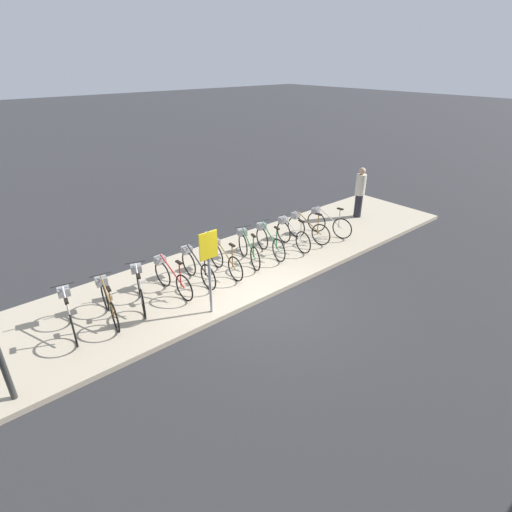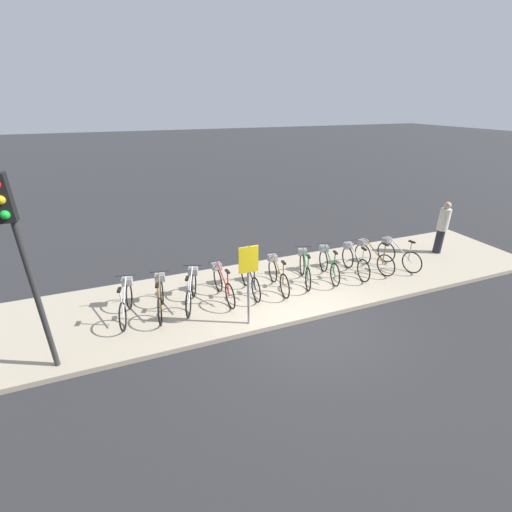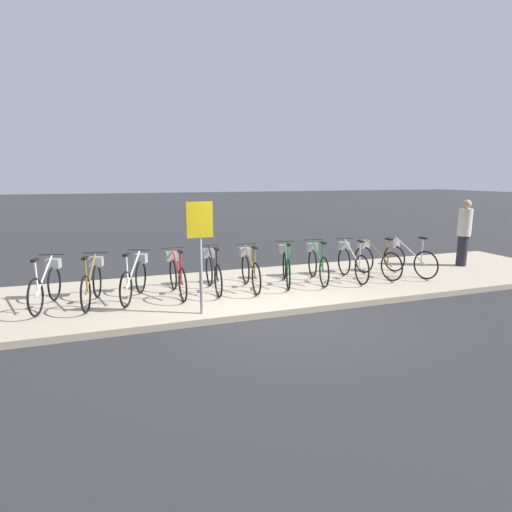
# 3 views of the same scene
# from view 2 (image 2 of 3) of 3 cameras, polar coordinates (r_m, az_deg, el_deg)

# --- Properties ---
(ground_plane) EXTENTS (120.00, 120.00, 0.00)m
(ground_plane) POSITION_cam_2_polar(r_m,az_deg,el_deg) (8.41, 8.27, -10.89)
(ground_plane) COLOR #2D2D30
(sidewalk) EXTENTS (16.56, 3.37, 0.12)m
(sidewalk) POSITION_cam_2_polar(r_m,az_deg,el_deg) (9.64, 3.51, -5.24)
(sidewalk) COLOR #B7A88E
(sidewalk) RESTS_ON ground_plane
(parked_bicycle_0) EXTENTS (0.48, 1.56, 0.97)m
(parked_bicycle_0) POSITION_cam_2_polar(r_m,az_deg,el_deg) (8.68, -20.83, -6.88)
(parked_bicycle_0) COLOR black
(parked_bicycle_0) RESTS_ON sidewalk
(parked_bicycle_1) EXTENTS (0.46, 1.57, 0.97)m
(parked_bicycle_1) POSITION_cam_2_polar(r_m,az_deg,el_deg) (8.61, -15.64, -6.37)
(parked_bicycle_1) COLOR black
(parked_bicycle_1) RESTS_ON sidewalk
(parked_bicycle_2) EXTENTS (0.66, 1.50, 0.97)m
(parked_bicycle_2) POSITION_cam_2_polar(r_m,az_deg,el_deg) (8.73, -10.69, -5.36)
(parked_bicycle_2) COLOR black
(parked_bicycle_2) RESTS_ON sidewalk
(parked_bicycle_3) EXTENTS (0.46, 1.58, 0.97)m
(parked_bicycle_3) POSITION_cam_2_polar(r_m,az_deg,el_deg) (8.89, -5.63, -4.43)
(parked_bicycle_3) COLOR black
(parked_bicycle_3) RESTS_ON sidewalk
(parked_bicycle_4) EXTENTS (0.46, 1.58, 0.97)m
(parked_bicycle_4) POSITION_cam_2_polar(r_m,az_deg,el_deg) (9.14, -1.17, -3.46)
(parked_bicycle_4) COLOR black
(parked_bicycle_4) RESTS_ON sidewalk
(parked_bicycle_5) EXTENTS (0.46, 1.58, 0.97)m
(parked_bicycle_5) POSITION_cam_2_polar(r_m,az_deg,el_deg) (9.32, 3.57, -2.90)
(parked_bicycle_5) COLOR black
(parked_bicycle_5) RESTS_ON sidewalk
(parked_bicycle_6) EXTENTS (0.62, 1.52, 0.97)m
(parked_bicycle_6) POSITION_cam_2_polar(r_m,az_deg,el_deg) (9.75, 8.09, -1.82)
(parked_bicycle_6) COLOR black
(parked_bicycle_6) RESTS_ON sidewalk
(parked_bicycle_7) EXTENTS (0.48, 1.56, 0.97)m
(parked_bicycle_7) POSITION_cam_2_polar(r_m,az_deg,el_deg) (10.10, 11.92, -1.15)
(parked_bicycle_7) COLOR black
(parked_bicycle_7) RESTS_ON sidewalk
(parked_bicycle_8) EXTENTS (0.46, 1.58, 0.97)m
(parked_bicycle_8) POSITION_cam_2_polar(r_m,az_deg,el_deg) (10.51, 16.03, -0.56)
(parked_bicycle_8) COLOR black
(parked_bicycle_8) RESTS_ON sidewalk
(parked_bicycle_9) EXTENTS (0.46, 1.57, 0.97)m
(parked_bicycle_9) POSITION_cam_2_polar(r_m,az_deg,el_deg) (10.94, 18.76, 0.08)
(parked_bicycle_9) COLOR black
(parked_bicycle_9) RESTS_ON sidewalk
(parked_bicycle_10) EXTENTS (0.51, 1.55, 0.97)m
(parked_bicycle_10) POSITION_cam_2_polar(r_m,az_deg,el_deg) (11.38, 22.37, 0.46)
(parked_bicycle_10) COLOR black
(parked_bicycle_10) RESTS_ON sidewalk
(pedestrian) EXTENTS (0.34, 0.34, 1.76)m
(pedestrian) POSITION_cam_2_polar(r_m,az_deg,el_deg) (12.87, 28.64, 4.35)
(pedestrian) COLOR #23232D
(pedestrian) RESTS_ON sidewalk
(traffic_light) EXTENTS (0.24, 0.40, 3.76)m
(traffic_light) POSITION_cam_2_polar(r_m,az_deg,el_deg) (6.71, -35.04, 2.34)
(traffic_light) COLOR #2D2D2D
(traffic_light) RESTS_ON sidewalk
(sign_post) EXTENTS (0.44, 0.07, 1.94)m
(sign_post) POSITION_cam_2_polar(r_m,az_deg,el_deg) (7.40, -1.26, -2.78)
(sign_post) COLOR #99999E
(sign_post) RESTS_ON sidewalk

